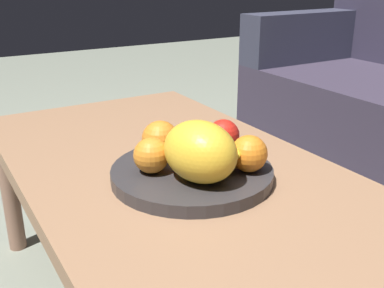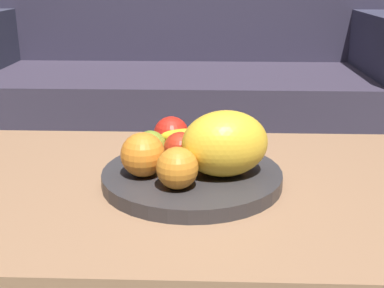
{
  "view_description": "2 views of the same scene",
  "coord_description": "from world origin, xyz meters",
  "views": [
    {
      "loc": [
        0.77,
        -0.43,
        0.81
      ],
      "look_at": [
        0.04,
        0.0,
        0.48
      ],
      "focal_mm": 43.58,
      "sensor_mm": 36.0,
      "label": 1
    },
    {
      "loc": [
        0.07,
        -0.85,
        0.77
      ],
      "look_at": [
        0.04,
        0.0,
        0.48
      ],
      "focal_mm": 47.78,
      "sensor_mm": 36.0,
      "label": 2
    }
  ],
  "objects": [
    {
      "name": "fruit_bowl",
      "position": [
        0.04,
        0.0,
        0.42
      ],
      "size": [
        0.32,
        0.32,
        0.03
      ],
      "primitive_type": "cylinder",
      "color": "#333032",
      "rests_on": "coffee_table"
    },
    {
      "name": "apple_right",
      "position": [
        -0.04,
        0.04,
        0.46
      ],
      "size": [
        0.06,
        0.06,
        0.06
      ],
      "primitive_type": "sphere",
      "color": "olive",
      "rests_on": "fruit_bowl"
    },
    {
      "name": "orange_front",
      "position": [
        -0.05,
        -0.03,
        0.47
      ],
      "size": [
        0.08,
        0.08,
        0.08
      ],
      "primitive_type": "sphere",
      "color": "orange",
      "rests_on": "fruit_bowl"
    },
    {
      "name": "apple_left",
      "position": [
        -0.01,
        0.1,
        0.47
      ],
      "size": [
        0.07,
        0.07,
        0.07
      ],
      "primitive_type": "sphere",
      "color": "red",
      "rests_on": "fruit_bowl"
    },
    {
      "name": "orange_right",
      "position": [
        0.11,
        0.09,
        0.47
      ],
      "size": [
        0.07,
        0.07,
        0.07
      ],
      "primitive_type": "sphere",
      "color": "orange",
      "rests_on": "fruit_bowl"
    },
    {
      "name": "coffee_table",
      "position": [
        0.0,
        0.0,
        0.37
      ],
      "size": [
        1.21,
        0.61,
        0.41
      ],
      "color": "#996F4F",
      "rests_on": "ground_plane"
    },
    {
      "name": "couch",
      "position": [
        -0.06,
        1.2,
        0.3
      ],
      "size": [
        1.7,
        0.7,
        0.9
      ],
      "color": "#373041",
      "rests_on": "ground_plane"
    },
    {
      "name": "banana_bunch",
      "position": [
        0.04,
        0.05,
        0.46
      ],
      "size": [
        0.17,
        0.08,
        0.06
      ],
      "color": "yellow",
      "rests_on": "fruit_bowl"
    },
    {
      "name": "apple_front",
      "position": [
        0.01,
        0.03,
        0.47
      ],
      "size": [
        0.06,
        0.06,
        0.06
      ],
      "primitive_type": "sphere",
      "color": "red",
      "rests_on": "fruit_bowl"
    },
    {
      "name": "melon_large_front",
      "position": [
        0.09,
        -0.02,
        0.49
      ],
      "size": [
        0.18,
        0.15,
        0.11
      ],
      "primitive_type": "ellipsoid",
      "rotation": [
        0.0,
        0.0,
        0.27
      ],
      "color": "yellow",
      "rests_on": "fruit_bowl"
    },
    {
      "name": "orange_left",
      "position": [
        0.02,
        -0.08,
        0.47
      ],
      "size": [
        0.07,
        0.07,
        0.07
      ],
      "primitive_type": "sphere",
      "color": "orange",
      "rests_on": "fruit_bowl"
    }
  ]
}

